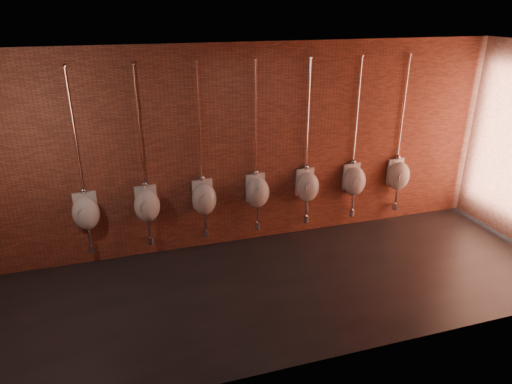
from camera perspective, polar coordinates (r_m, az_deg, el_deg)
ground at (r=6.60m, az=2.84°, el=-11.71°), size 8.50×8.50×0.00m
room_shell at (r=5.71m, az=3.22°, el=5.22°), size 8.54×3.04×3.22m
urinal_0 at (r=7.08m, az=-20.51°, el=-2.35°), size 0.43×0.39×2.72m
urinal_1 at (r=7.06m, az=-13.47°, el=-1.55°), size 0.43×0.39×2.72m
urinal_2 at (r=7.15m, az=-6.51°, el=-0.74°), size 0.43×0.39×2.72m
urinal_3 at (r=7.34m, az=0.18°, el=0.05°), size 0.43×0.39×2.72m
urinal_4 at (r=7.63m, az=6.45°, el=0.79°), size 0.43×0.39×2.72m
urinal_5 at (r=8.00m, az=12.20°, el=1.46°), size 0.43×0.39×2.72m
urinal_6 at (r=8.44m, az=17.39°, el=2.05°), size 0.43×0.39×2.72m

